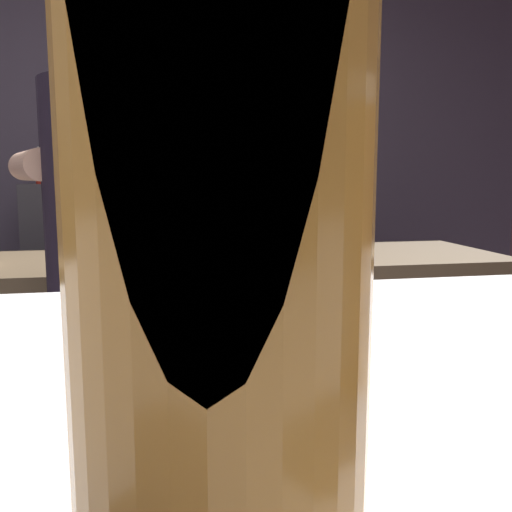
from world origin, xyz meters
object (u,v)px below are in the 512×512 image
object	(u,v)px
bartender	(117,268)
bottle_soy	(42,170)
bottle_hot_sauce	(77,166)
pint_glass_far	(219,247)
knife_block	(323,225)
bottle_olive_oil	(74,165)
bottle_vinegar	(114,166)
chefs_knife	(207,258)

from	to	relation	value
bartender	bottle_soy	world-z (taller)	bartender
bottle_hot_sauce	bottle_soy	world-z (taller)	bottle_hot_sauce
pint_glass_far	knife_block	bearing A→B (deg)	71.23
bartender	pint_glass_far	world-z (taller)	bartender
bottle_olive_oil	bottle_soy	distance (m)	0.19
bottle_vinegar	bottle_hot_sauce	bearing A→B (deg)	-150.79
bottle_hot_sauce	bartender	bearing A→B (deg)	-80.33
bottle_vinegar	bottle_soy	xyz separation A→B (m)	(-0.36, -0.08, -0.02)
bottle_hot_sauce	bottle_soy	xyz separation A→B (m)	(-0.18, 0.03, -0.02)
bartender	knife_block	distance (m)	0.81
knife_block	bottle_hot_sauce	size ratio (longest dim) A/B	1.18
bottle_hot_sauce	bottle_olive_oil	world-z (taller)	bottle_olive_oil
chefs_knife	bottle_hot_sauce	size ratio (longest dim) A/B	0.98
knife_block	bottle_olive_oil	size ratio (longest dim) A/B	1.10
chefs_knife	bottle_vinegar	size ratio (longest dim) A/B	0.98
knife_block	bottle_vinegar	xyz separation A→B (m)	(-0.79, 1.31, 0.23)
chefs_knife	bottle_vinegar	xyz separation A→B (m)	(-0.37, 1.33, 0.33)
knife_block	bottle_olive_oil	distance (m)	1.69
bartender	chefs_knife	distance (m)	0.49
knife_block	bottle_soy	xyz separation A→B (m)	(-1.15, 1.24, 0.21)
bottle_olive_oil	bottle_hot_sauce	bearing A→B (deg)	-77.42
chefs_knife	bottle_soy	world-z (taller)	bottle_soy
chefs_knife	bottle_hot_sauce	xyz separation A→B (m)	(-0.56, 1.22, 0.33)
bartender	pint_glass_far	distance (m)	1.34
pint_glass_far	bottle_olive_oil	world-z (taller)	bottle_olive_oil
knife_block	bottle_hot_sauce	distance (m)	1.57
knife_block	bottle_hot_sauce	bearing A→B (deg)	128.65
pint_glass_far	bottle_olive_oil	size ratio (longest dim) A/B	0.57
knife_block	pint_glass_far	size ratio (longest dim) A/B	1.92
chefs_knife	bottle_olive_oil	xyz separation A→B (m)	(-0.59, 1.36, 0.34)
chefs_knife	knife_block	bearing A→B (deg)	4.50
bartender	chefs_knife	bearing A→B (deg)	-52.84
knife_block	chefs_knife	bearing A→B (deg)	-178.30
bottle_olive_oil	knife_block	bearing A→B (deg)	-53.41
pint_glass_far	bottle_vinegar	world-z (taller)	bottle_vinegar
pint_glass_far	bottle_vinegar	xyz separation A→B (m)	(-0.19, 3.05, 0.07)
bottle_olive_oil	pint_glass_far	bearing A→B (deg)	-82.49
bottle_vinegar	bottle_olive_oil	distance (m)	0.22
bartender	bottle_vinegar	distance (m)	1.76
pint_glass_far	bottle_soy	world-z (taller)	bottle_soy
bottle_hot_sauce	knife_block	bearing A→B (deg)	-51.35
bartender	bottle_olive_oil	world-z (taller)	bartender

